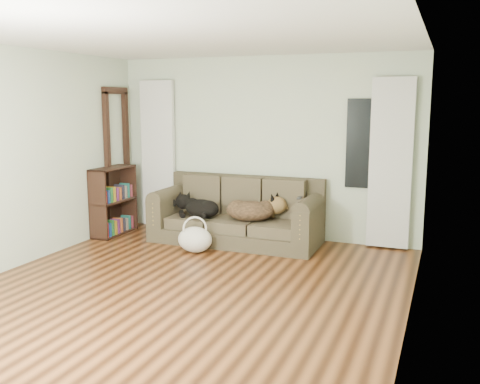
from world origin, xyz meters
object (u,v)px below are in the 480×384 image
(dog_shepherd, at_px, (253,210))
(sofa, at_px, (236,211))
(dog_black_lab, at_px, (200,207))
(tote_bag, at_px, (195,240))
(bookshelf, at_px, (114,201))

(dog_shepherd, bearing_deg, sofa, -19.42)
(dog_black_lab, bearing_deg, tote_bag, -37.05)
(dog_black_lab, distance_m, dog_shepherd, 0.79)
(dog_shepherd, relative_size, tote_bag, 1.47)
(tote_bag, relative_size, bookshelf, 0.46)
(dog_shepherd, height_order, tote_bag, dog_shepherd)
(sofa, relative_size, dog_black_lab, 3.90)
(bookshelf, bearing_deg, dog_shepherd, 9.39)
(dog_shepherd, distance_m, bookshelf, 2.16)
(dog_black_lab, bearing_deg, dog_shepherd, 36.72)
(dog_shepherd, relative_size, bookshelf, 0.68)
(dog_shepherd, bearing_deg, tote_bag, 38.41)
(sofa, height_order, tote_bag, sofa)
(sofa, distance_m, dog_black_lab, 0.52)
(dog_shepherd, bearing_deg, dog_black_lab, -4.20)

